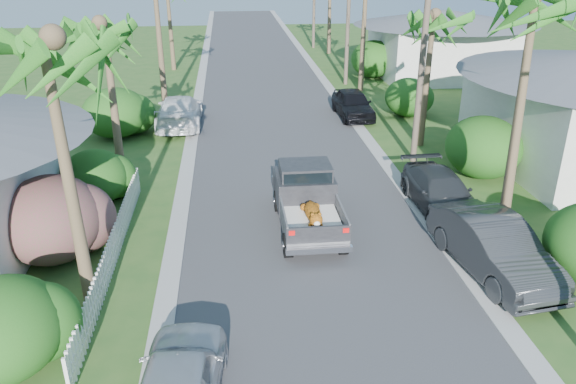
{
  "coord_description": "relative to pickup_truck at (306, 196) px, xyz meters",
  "views": [
    {
      "loc": [
        -2.38,
        -9.59,
        8.78
      ],
      "look_at": [
        -0.61,
        7.02,
        1.4
      ],
      "focal_mm": 35.0,
      "sensor_mm": 36.0,
      "label": 1
    }
  ],
  "objects": [
    {
      "name": "house_right_far",
      "position": [
        12.94,
        22.47,
        1.11
      ],
      "size": [
        9.0,
        8.0,
        4.6
      ],
      "color": "silver",
      "rests_on": "ground"
    },
    {
      "name": "shrub_r_b",
      "position": [
        7.74,
        3.47,
        0.24
      ],
      "size": [
        3.0,
        3.3,
        2.5
      ],
      "primitive_type": "ellipsoid",
      "color": "#1F4E16",
      "rests_on": "ground"
    },
    {
      "name": "utility_pole_b",
      "position": [
        5.54,
        5.47,
        3.59
      ],
      "size": [
        1.6,
        0.26,
        9.0
      ],
      "color": "brown",
      "rests_on": "ground"
    },
    {
      "name": "shrub_l_c",
      "position": [
        -7.46,
        2.47,
        -0.01
      ],
      "size": [
        2.4,
        2.64,
        2.0
      ],
      "primitive_type": "ellipsoid",
      "color": "#1F4E16",
      "rests_on": "ground"
    },
    {
      "name": "palm_l_b",
      "position": [
        -6.86,
        4.47,
        5.14
      ],
      "size": [
        4.4,
        4.4,
        7.4
      ],
      "color": "brown",
      "rests_on": "ground"
    },
    {
      "name": "parked_car_lf",
      "position": [
        -5.06,
        11.83,
        -0.21
      ],
      "size": [
        2.25,
        5.51,
        1.6
      ],
      "primitive_type": "imported",
      "rotation": [
        0.0,
        0.0,
        3.14
      ],
      "color": "white",
      "rests_on": "ground"
    },
    {
      "name": "palm_r_b",
      "position": [
        6.54,
        7.47,
        4.94
      ],
      "size": [
        4.4,
        4.4,
        7.2
      ],
      "color": "brown",
      "rests_on": "ground"
    },
    {
      "name": "shrub_r_d",
      "position": [
        7.94,
        22.47,
        0.29
      ],
      "size": [
        3.2,
        3.52,
        2.6
      ],
      "primitive_type": "ellipsoid",
      "color": "#1F4E16",
      "rests_on": "ground"
    },
    {
      "name": "palm_l_a",
      "position": [
        -6.26,
        -4.53,
        5.92
      ],
      "size": [
        4.4,
        4.4,
        8.2
      ],
      "color": "brown",
      "rests_on": "ground"
    },
    {
      "name": "utility_pole_c",
      "position": [
        5.54,
        20.47,
        3.59
      ],
      "size": [
        1.6,
        0.26,
        9.0
      ],
      "color": "brown",
      "rests_on": "ground"
    },
    {
      "name": "road",
      "position": [
        -0.06,
        17.47,
        -1.0
      ],
      "size": [
        8.0,
        100.0,
        0.02
      ],
      "primitive_type": "cube",
      "color": "#38383A",
      "rests_on": "ground"
    },
    {
      "name": "shrub_r_c",
      "position": [
        7.44,
        12.47,
        0.04
      ],
      "size": [
        2.6,
        2.86,
        2.1
      ],
      "primitive_type": "ellipsoid",
      "color": "#1F4E16",
      "rests_on": "ground"
    },
    {
      "name": "picket_fence",
      "position": [
        -6.06,
        -2.03,
        -0.51
      ],
      "size": [
        0.1,
        11.0,
        1.0
      ],
      "primitive_type": "cube",
      "color": "white",
      "rests_on": "ground"
    },
    {
      "name": "shrub_l_b",
      "position": [
        -7.86,
        -1.53,
        0.29
      ],
      "size": [
        3.0,
        3.3,
        2.6
      ],
      "primitive_type": "ellipsoid",
      "color": "#A21752",
      "rests_on": "ground"
    },
    {
      "name": "ground",
      "position": [
        -0.06,
        -7.53,
        -1.01
      ],
      "size": [
        120.0,
        120.0,
        0.0
      ],
      "primitive_type": "plane",
      "color": "#2E5720",
      "rests_on": "ground"
    },
    {
      "name": "parked_car_rn",
      "position": [
        4.94,
        -3.73,
        -0.19
      ],
      "size": [
        2.39,
        5.14,
        1.63
      ],
      "primitive_type": "imported",
      "rotation": [
        0.0,
        0.0,
        0.14
      ],
      "color": "#282A2D",
      "rests_on": "ground"
    },
    {
      "name": "curb_right",
      "position": [
        4.24,
        17.47,
        -0.98
      ],
      "size": [
        0.6,
        100.0,
        0.06
      ],
      "primitive_type": "cube",
      "color": "#A5A39E",
      "rests_on": "ground"
    },
    {
      "name": "curb_left",
      "position": [
        -4.36,
        17.47,
        -0.98
      ],
      "size": [
        0.6,
        100.0,
        0.06
      ],
      "primitive_type": "cube",
      "color": "#A5A39E",
      "rests_on": "ground"
    },
    {
      "name": "shrub_l_d",
      "position": [
        -8.06,
        10.47,
        0.19
      ],
      "size": [
        3.2,
        3.52,
        2.4
      ],
      "primitive_type": "ellipsoid",
      "color": "#1F4E16",
      "rests_on": "ground"
    },
    {
      "name": "shrub_l_a",
      "position": [
        -7.56,
        -6.53,
        0.09
      ],
      "size": [
        2.6,
        2.86,
        2.2
      ],
      "primitive_type": "ellipsoid",
      "color": "#1F4E16",
      "rests_on": "ground"
    },
    {
      "name": "parked_car_rf",
      "position": [
        4.32,
        12.55,
        -0.26
      ],
      "size": [
        1.89,
        4.42,
        1.49
      ],
      "primitive_type": "imported",
      "rotation": [
        0.0,
        0.0,
        0.03
      ],
      "color": "black",
      "rests_on": "ground"
    },
    {
      "name": "pickup_truck",
      "position": [
        0.0,
        0.0,
        0.0
      ],
      "size": [
        1.98,
        5.12,
        2.06
      ],
      "color": "black",
      "rests_on": "ground"
    },
    {
      "name": "parked_car_rm",
      "position": [
        4.94,
        0.53,
        -0.34
      ],
      "size": [
        2.0,
        4.66,
        1.34
      ],
      "primitive_type": "imported",
      "rotation": [
        0.0,
        0.0,
        0.03
      ],
      "color": "#2E3134",
      "rests_on": "ground"
    }
  ]
}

